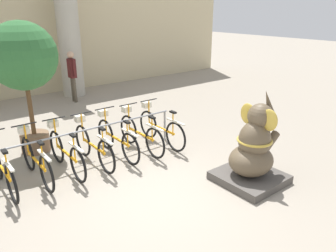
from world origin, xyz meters
name	(u,v)px	position (x,y,z in m)	size (l,w,h in m)	color
ground_plane	(156,194)	(0.00, 0.00, 0.00)	(60.00, 60.00, 0.00)	gray
building_facade	(6,12)	(0.00, 8.60, 3.00)	(20.00, 0.20, 6.00)	#C6B78E
column_right	(68,23)	(1.73, 7.60, 2.62)	(1.00, 1.00, 5.16)	#ADA899
bike_rack	(90,135)	(-0.31, 1.95, 0.61)	(4.15, 0.05, 0.77)	gray
bicycle_0	(3,169)	(-2.08, 1.87, 0.42)	(0.48, 1.81, 1.02)	black
bicycle_1	(36,160)	(-1.49, 1.86, 0.42)	(0.48, 1.81, 1.02)	black
bicycle_2	(66,152)	(-0.90, 1.85, 0.42)	(0.48, 1.81, 1.02)	black
bicycle_3	(93,145)	(-0.31, 1.83, 0.42)	(0.48, 1.81, 1.02)	black
bicycle_4	(116,138)	(0.28, 1.87, 0.42)	(0.48, 1.81, 1.02)	black
bicycle_5	(140,133)	(0.87, 1.80, 0.42)	(0.48, 1.81, 1.02)	black
bicycle_6	(160,128)	(1.46, 1.80, 0.42)	(0.48, 1.81, 1.02)	black
elephant_statue	(253,152)	(1.74, -0.75, 0.61)	(1.16, 1.16, 1.80)	#4C4742
person_pedestrian	(72,72)	(1.36, 6.71, 1.07)	(0.23, 0.47, 1.77)	brown
potted_tree	(23,61)	(-1.08, 3.27, 2.09)	(1.47, 1.47, 2.94)	brown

